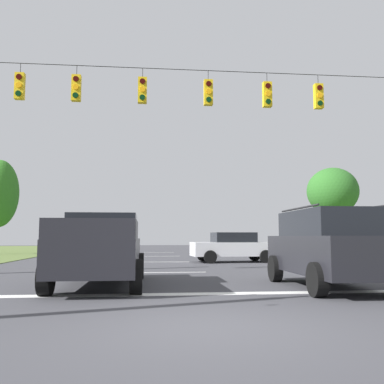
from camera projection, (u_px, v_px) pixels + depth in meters
ground_plane at (209, 327)px, 6.26m from camera, size 120.00×120.00×0.00m
stop_bar_stripe at (187, 294)px, 9.82m from camera, size 15.13×0.45×0.01m
lane_dash_0 at (172, 272)px, 15.75m from camera, size 2.50×0.15×0.01m
lane_dash_1 at (165, 262)px, 22.23m from camera, size 2.50×0.15×0.01m
lane_dash_2 at (161, 256)px, 28.67m from camera, size 2.50×0.15×0.01m
lane_dash_3 at (159, 252)px, 35.51m from camera, size 2.50×0.15×0.01m
overhead_signal_span at (169, 145)px, 15.52m from camera, size 17.94×0.31×7.87m
pickup_truck at (101, 249)px, 11.63m from camera, size 2.29×5.40×1.95m
suv_black at (330, 246)px, 11.07m from camera, size 2.26×4.82×2.05m
distant_car_crossing_white at (233, 247)px, 22.16m from camera, size 4.41×2.24×1.52m
tree_roadside_right at (333, 191)px, 32.82m from camera, size 3.87×3.87×6.56m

